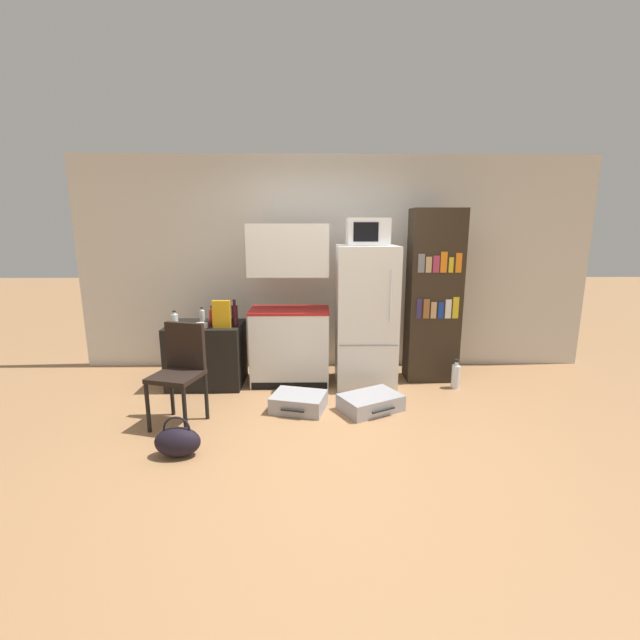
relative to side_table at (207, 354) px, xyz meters
name	(u,v)px	position (x,y,z in m)	size (l,w,h in m)	color
ground_plane	(322,435)	(1.29, -1.28, -0.35)	(24.00, 24.00, 0.00)	#A3754C
wall_back	(335,264)	(1.49, 0.72, 0.96)	(6.40, 0.10, 2.63)	beige
side_table	(207,354)	(0.00, 0.00, 0.00)	(0.82, 0.63, 0.71)	black
kitchen_hutch	(290,313)	(0.95, 0.06, 0.47)	(0.89, 0.53, 1.81)	silver
refrigerator	(366,316)	(1.81, 0.00, 0.43)	(0.66, 0.65, 1.58)	silver
microwave	(368,232)	(1.81, 0.00, 1.37)	(0.45, 0.35, 0.29)	silver
bookshelf	(433,297)	(2.60, 0.14, 0.64)	(0.59, 0.36, 1.97)	#2D2319
bottle_ketchup_red	(213,317)	(0.10, -0.05, 0.44)	(0.07, 0.07, 0.22)	#AD1914
bottle_olive_oil	(215,313)	(0.10, 0.10, 0.46)	(0.09, 0.09, 0.26)	#566619
bottle_milk_white	(202,316)	(-0.06, 0.11, 0.42)	(0.06, 0.06, 0.17)	white
bottle_clear_short	(175,320)	(-0.30, -0.12, 0.43)	(0.07, 0.07, 0.18)	silver
bottle_wine_dark	(235,315)	(0.36, -0.11, 0.48)	(0.07, 0.07, 0.29)	black
bowl	(200,325)	(-0.01, -0.17, 0.37)	(0.16, 0.16, 0.04)	silver
cereal_box	(222,314)	(0.23, -0.19, 0.50)	(0.19, 0.07, 0.30)	gold
chair	(181,365)	(0.02, -0.98, 0.20)	(0.49, 0.49, 0.92)	black
suitcase_large_flat	(299,402)	(1.07, -0.75, -0.27)	(0.58, 0.50, 0.16)	#99999E
suitcase_small_flat	(371,402)	(1.78, -0.77, -0.27)	(0.69, 0.61, 0.16)	#99999E
handbag	(178,441)	(0.15, -1.61, -0.23)	(0.36, 0.20, 0.33)	black
water_bottle_front	(456,376)	(2.81, -0.19, -0.21)	(0.09, 0.09, 0.33)	silver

